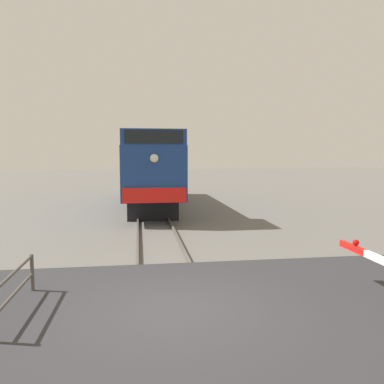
# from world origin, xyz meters

# --- Properties ---
(ground_plane) EXTENTS (160.00, 160.00, 0.00)m
(ground_plane) POSITION_xyz_m (0.00, 0.00, 0.00)
(ground_plane) COLOR #605E59
(rail_track_left) EXTENTS (0.08, 80.00, 0.15)m
(rail_track_left) POSITION_xyz_m (-0.72, 0.00, 0.07)
(rail_track_left) COLOR #59544C
(rail_track_left) RESTS_ON ground_plane
(rail_track_right) EXTENTS (0.08, 80.00, 0.15)m
(rail_track_right) POSITION_xyz_m (0.72, 0.00, 0.07)
(rail_track_right) COLOR #59544C
(rail_track_right) RESTS_ON ground_plane
(road_surface) EXTENTS (36.00, 6.15, 0.15)m
(road_surface) POSITION_xyz_m (0.00, 0.00, 0.08)
(road_surface) COLOR #2D2D30
(road_surface) RESTS_ON ground_plane
(locomotive) EXTENTS (2.83, 14.45, 4.17)m
(locomotive) POSITION_xyz_m (0.00, 15.83, 2.10)
(locomotive) COLOR black
(locomotive) RESTS_ON ground_plane
(guard_railing) EXTENTS (0.08, 2.37, 0.95)m
(guard_railing) POSITION_xyz_m (-2.95, 0.29, 0.61)
(guard_railing) COLOR #4C4742
(guard_railing) RESTS_ON ground_plane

